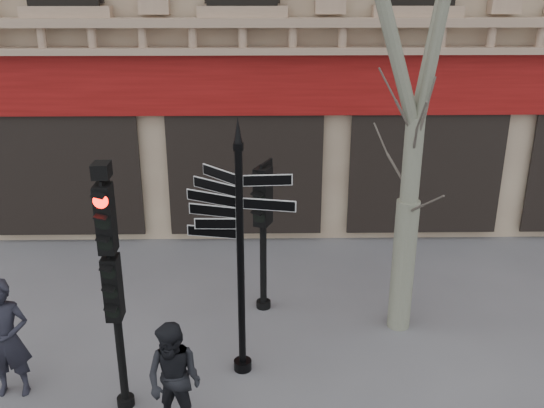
{
  "coord_description": "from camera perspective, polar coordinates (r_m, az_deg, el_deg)",
  "views": [
    {
      "loc": [
        0.38,
        -7.84,
        5.78
      ],
      "look_at": [
        0.52,
        0.6,
        2.54
      ],
      "focal_mm": 40.0,
      "sensor_mm": 36.0,
      "label": 1
    }
  ],
  "objects": [
    {
      "name": "ground",
      "position": [
        9.75,
        -3.11,
        -15.42
      ],
      "size": [
        80.0,
        80.0,
        0.0
      ],
      "primitive_type": "plane",
      "color": "#58585D",
      "rests_on": "ground"
    },
    {
      "name": "fingerpost",
      "position": [
        8.48,
        -3.08,
        -0.48
      ],
      "size": [
        2.17,
        2.17,
        3.99
      ],
      "rotation": [
        0.0,
        0.0,
        -0.37
      ],
      "color": "black",
      "rests_on": "ground"
    },
    {
      "name": "traffic_signal_main",
      "position": [
        8.14,
        -14.91,
        -5.23
      ],
      "size": [
        0.4,
        0.29,
        3.61
      ],
      "rotation": [
        0.0,
        0.0,
        0.01
      ],
      "color": "black",
      "rests_on": "ground"
    },
    {
      "name": "traffic_signal_secondary",
      "position": [
        10.5,
        -0.85,
        -0.74
      ],
      "size": [
        0.55,
        0.48,
        2.72
      ],
      "rotation": [
        0.0,
        0.0,
        -0.4
      ],
      "color": "black",
      "rests_on": "ground"
    },
    {
      "name": "pedestrian_a",
      "position": [
        9.58,
        -23.71,
        -11.54
      ],
      "size": [
        0.69,
        0.47,
        1.83
      ],
      "primitive_type": "imported",
      "rotation": [
        0.0,
        0.0,
        0.06
      ],
      "color": "black",
      "rests_on": "ground"
    },
    {
      "name": "pedestrian_b",
      "position": [
        8.29,
        -9.19,
        -16.09
      ],
      "size": [
        0.98,
        0.88,
        1.64
      ],
      "primitive_type": "imported",
      "rotation": [
        0.0,
        0.0,
        -0.4
      ],
      "color": "black",
      "rests_on": "ground"
    }
  ]
}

